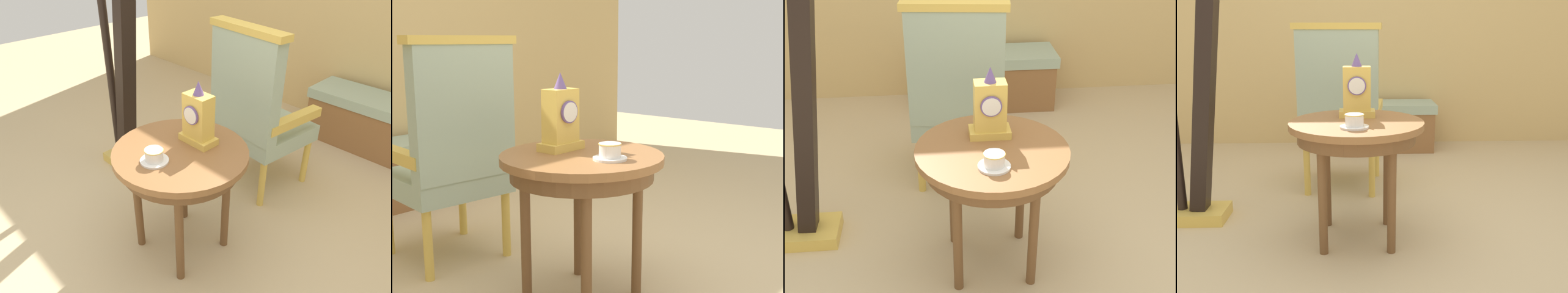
% 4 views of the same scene
% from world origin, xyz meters
% --- Properties ---
extents(ground_plane, '(10.00, 10.00, 0.00)m').
position_xyz_m(ground_plane, '(0.00, 0.00, 0.00)').
color(ground_plane, tan).
extents(side_table, '(0.69, 0.69, 0.65)m').
position_xyz_m(side_table, '(-0.03, 0.10, 0.57)').
color(side_table, brown).
rests_on(side_table, ground).
extents(teacup_left, '(0.14, 0.14, 0.07)m').
position_xyz_m(teacup_left, '(-0.04, -0.06, 0.68)').
color(teacup_left, white).
rests_on(teacup_left, side_table).
extents(mantel_clock, '(0.19, 0.11, 0.34)m').
position_xyz_m(mantel_clock, '(-0.02, 0.22, 0.78)').
color(mantel_clock, gold).
rests_on(mantel_clock, side_table).
extents(armchair, '(0.60, 0.59, 1.14)m').
position_xyz_m(armchair, '(-0.13, 0.85, 0.59)').
color(armchair, '#9EB299').
rests_on(armchair, ground).
extents(harp, '(0.40, 0.24, 1.78)m').
position_xyz_m(harp, '(-0.93, 0.37, 0.72)').
color(harp, gold).
rests_on(harp, ground).
extents(window_bench, '(0.96, 0.40, 0.44)m').
position_xyz_m(window_bench, '(0.21, 1.95, 0.22)').
color(window_bench, '#9EB299').
rests_on(window_bench, ground).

